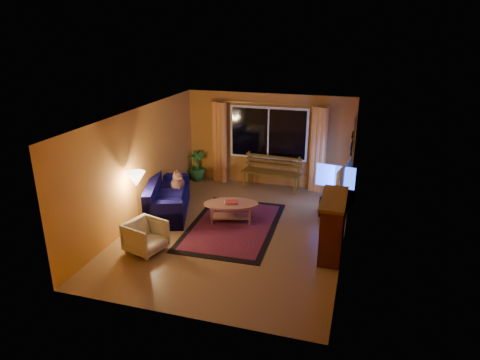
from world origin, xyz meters
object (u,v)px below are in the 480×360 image
(armchair, at_px, (146,235))
(bench, at_px, (271,181))
(floor_lamp, at_px, (138,202))
(coffee_table, at_px, (231,212))
(sofa, at_px, (168,197))
(tv_console, at_px, (338,200))

(armchair, bearing_deg, bench, -6.25)
(floor_lamp, relative_size, coffee_table, 1.06)
(armchair, distance_m, floor_lamp, 1.04)
(sofa, distance_m, coffee_table, 1.57)
(floor_lamp, relative_size, tv_console, 1.06)
(bench, distance_m, sofa, 2.93)
(bench, relative_size, sofa, 0.79)
(floor_lamp, bearing_deg, armchair, -53.71)
(floor_lamp, bearing_deg, sofa, 78.42)
(bench, bearing_deg, coffee_table, -95.02)
(sofa, relative_size, floor_lamp, 1.54)
(armchair, height_order, tv_console, armchair)
(armchair, bearing_deg, floor_lamp, 51.84)
(bench, height_order, armchair, armchair)
(coffee_table, relative_size, tv_console, 0.99)
(sofa, xyz_separation_m, coffee_table, (1.56, -0.03, -0.18))
(armchair, bearing_deg, coffee_table, -18.01)
(armchair, relative_size, coffee_table, 0.57)
(coffee_table, bearing_deg, sofa, 178.75)
(bench, distance_m, armchair, 4.28)
(bench, relative_size, floor_lamp, 1.21)
(sofa, height_order, tv_console, sofa)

